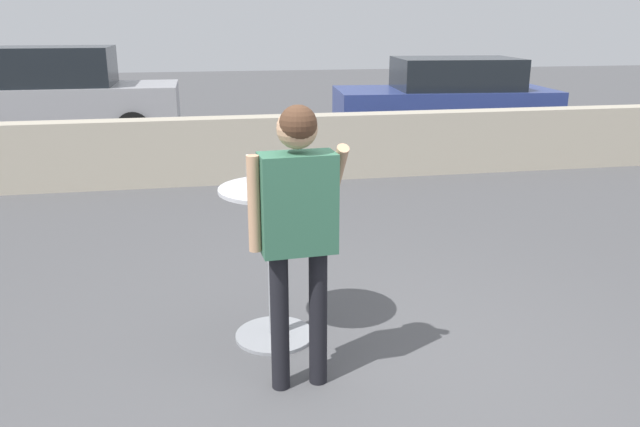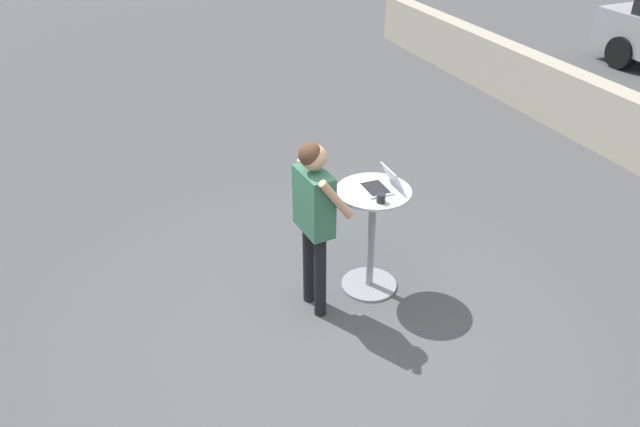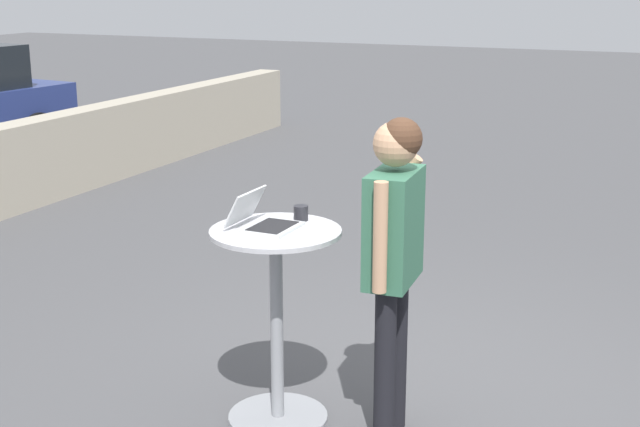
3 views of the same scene
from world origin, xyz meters
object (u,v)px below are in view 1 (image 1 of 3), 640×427
at_px(laptop, 270,179).
at_px(parked_car_near_street, 60,95).
at_px(cafe_table, 273,251).
at_px(standing_person, 298,214).
at_px(parked_car_further_down, 447,98).
at_px(coffee_mug, 305,181).

distance_m(laptop, parked_car_near_street, 8.74).
relative_size(cafe_table, laptop, 3.23).
height_order(cafe_table, laptop, laptop).
distance_m(standing_person, parked_car_further_down, 8.66).
relative_size(parked_car_near_street, parked_car_further_down, 1.00).
relative_size(cafe_table, coffee_mug, 10.06).
relative_size(cafe_table, standing_person, 0.64).
relative_size(laptop, standing_person, 0.20).
height_order(laptop, parked_car_further_down, parked_car_further_down).
bearing_deg(coffee_mug, parked_car_near_street, 110.86).
height_order(parked_car_near_street, parked_car_further_down, parked_car_near_street).
relative_size(laptop, parked_car_near_street, 0.08).
relative_size(laptop, parked_car_further_down, 0.08).
distance_m(cafe_table, parked_car_further_down, 8.14).
xyz_separation_m(cafe_table, standing_person, (0.08, -0.62, 0.45)).
xyz_separation_m(standing_person, parked_car_further_down, (3.98, 7.68, -0.34)).
distance_m(cafe_table, standing_person, 0.77).
relative_size(coffee_mug, standing_person, 0.06).
xyz_separation_m(laptop, parked_car_near_street, (-2.96, 8.22, -0.30)).
xyz_separation_m(laptop, standing_person, (0.08, -0.69, -0.04)).
xyz_separation_m(cafe_table, coffee_mug, (0.22, -0.04, 0.49)).
height_order(cafe_table, parked_car_further_down, parked_car_further_down).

